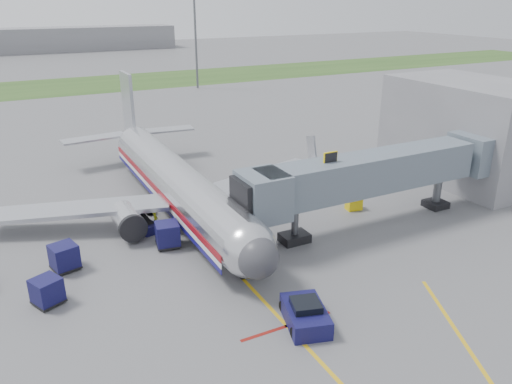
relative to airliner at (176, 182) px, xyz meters
name	(u,v)px	position (x,y,z in m)	size (l,w,h in m)	color
ground	(255,292)	(0.00, -15.25, -2.65)	(400.00, 400.00, 0.00)	#565659
grass_strip	(63,86)	(0.00, 74.75, -2.64)	(300.00, 25.00, 0.01)	#2D4C1E
apron_markings	(320,361)	(0.00, -22.65, -2.64)	(21.52, 50.00, 0.01)	gold
airliner	(176,182)	(0.00, 0.00, 0.00)	(32.10, 35.67, 10.25)	silver
jet_bridge	(368,174)	(12.86, -10.25, 1.82)	(25.30, 4.00, 6.90)	slate
terminal	(469,130)	(30.00, -5.25, 2.35)	(10.00, 16.00, 10.00)	slate
light_mast_right	(196,34)	(25.00, 59.75, 8.13)	(2.00, 0.44, 20.40)	#595B60
pushback_tug	(305,315)	(1.05, -19.54, -2.01)	(3.16, 4.12, 1.52)	#0F0D3B
baggage_cart_a	(168,235)	(-3.00, -6.46, -1.68)	(2.03, 2.03, 1.90)	#0F0D3B
baggage_cart_b	(64,257)	(-10.48, -6.48, -1.69)	(2.11, 2.11, 1.87)	#0F0D3B
baggage_cart_c	(47,291)	(-12.04, -10.43, -1.75)	(2.15, 2.15, 1.75)	#0F0D3B
belt_loader	(143,224)	(-3.87, -2.60, -2.20)	(1.89, 3.83, 1.81)	#0F0D3B
ground_power_cart	(354,204)	(14.07, -7.25, -2.11)	(1.48, 1.10, 1.08)	yellow
ramp_worker	(155,221)	(-3.00, -3.28, -1.77)	(0.64, 0.42, 1.75)	#C6D919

